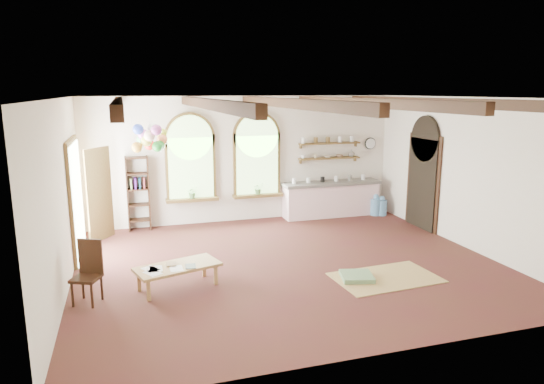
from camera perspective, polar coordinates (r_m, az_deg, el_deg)
name	(u,v)px	position (r m, az deg, el deg)	size (l,w,h in m)	color
floor	(289,264)	(9.60, 1.98, -8.44)	(8.00, 8.00, 0.00)	#4D2020
ceiling_beams	(290,103)	(9.01, 2.12, 10.39)	(6.20, 6.80, 0.18)	#361C11
window_left	(191,161)	(12.16, -9.55, 3.66)	(1.30, 0.28, 2.20)	brown
window_right	(257,158)	(12.49, -1.78, 4.04)	(1.30, 0.28, 2.20)	brown
left_doorway	(76,200)	(10.59, -22.06, -0.90)	(0.10, 1.90, 2.50)	brown
right_doorway	(422,184)	(12.36, 17.26, 0.92)	(0.10, 1.30, 2.40)	black
kitchen_counter	(331,199)	(13.15, 6.95, -0.77)	(2.68, 0.62, 0.94)	silver
wall_shelf_lower	(329,158)	(13.12, 6.75, 3.98)	(1.70, 0.24, 0.04)	brown
wall_shelf_upper	(330,143)	(13.07, 6.79, 5.71)	(1.70, 0.24, 0.04)	brown
wall_clock	(370,143)	(13.69, 11.49, 5.62)	(0.32, 0.32, 0.04)	black
bookshelf	(138,194)	(12.08, -15.48, -0.18)	(0.53, 0.32, 1.80)	#361C11
coffee_table	(178,268)	(8.53, -11.04, -8.77)	(1.54, 1.03, 0.40)	tan
side_chair	(88,285)	(8.38, -20.87, -10.21)	(0.53, 0.53, 1.01)	#361C11
floor_mat	(386,278)	(9.14, 13.24, -9.78)	(1.86, 1.15, 0.02)	tan
floor_cushion	(357,277)	(8.97, 9.93, -9.79)	(0.55, 0.55, 0.10)	#64875D
water_jug_a	(382,207)	(13.49, 12.78, -1.72)	(0.28, 0.28, 0.53)	#5990C0
water_jug_b	(376,206)	(13.47, 12.11, -1.62)	(0.30, 0.30, 0.58)	#5990C0
balloon_cluster	(150,138)	(10.66, -14.11, 6.16)	(0.77, 0.81, 1.14)	silver
table_book	(166,264)	(8.58, -12.32, -8.31)	(0.16, 0.24, 0.02)	olive
tablet	(191,266)	(8.42, -9.56, -8.61)	(0.17, 0.25, 0.01)	black
potted_plant_left	(192,192)	(12.19, -9.36, -0.04)	(0.27, 0.23, 0.30)	#598C4C
potted_plant_right	(258,188)	(12.52, -1.63, 0.43)	(0.27, 0.23, 0.30)	#598C4C
shelf_cup_a	(303,157)	(12.83, 3.68, 4.17)	(0.12, 0.10, 0.10)	white
shelf_cup_b	(315,156)	(12.96, 5.13, 4.21)	(0.10, 0.10, 0.09)	beige
shelf_bowl_a	(328,157)	(13.09, 6.56, 4.17)	(0.22, 0.22, 0.05)	beige
shelf_bowl_b	(340,156)	(13.24, 7.95, 4.23)	(0.20, 0.20, 0.06)	#8C664C
shelf_vase	(351,153)	(13.38, 9.32, 4.55)	(0.18, 0.18, 0.19)	slate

